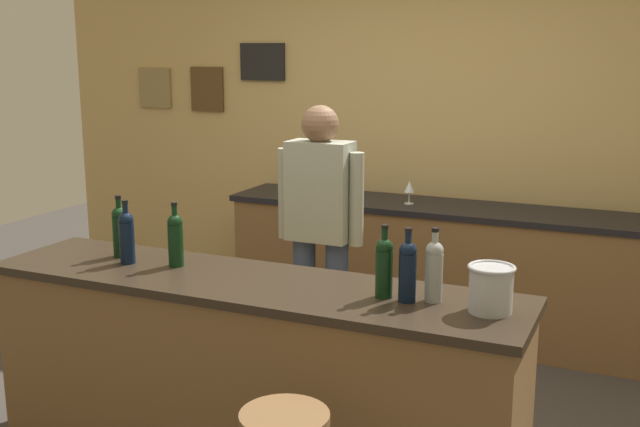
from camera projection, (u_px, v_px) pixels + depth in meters
The scene contains 13 objects.
back_wall at pixel (413, 123), 5.46m from camera, with size 6.00×0.09×2.80m.
bar_counter at pixel (250, 376), 3.49m from camera, with size 2.50×0.60×0.92m.
side_counter at pixel (451, 271), 5.16m from camera, with size 3.10×0.56×0.90m.
bartender at pixel (320, 226), 4.34m from camera, with size 0.52×0.21×1.62m.
wine_bottle_a at pixel (120, 230), 3.75m from camera, with size 0.07×0.07×0.31m.
wine_bottle_b at pixel (127, 235), 3.63m from camera, with size 0.07×0.07×0.31m.
wine_bottle_c at pixel (175, 238), 3.58m from camera, with size 0.07×0.07×0.31m.
wine_bottle_d at pixel (384, 265), 3.13m from camera, with size 0.07×0.07×0.31m.
wine_bottle_e at pixel (408, 269), 3.08m from camera, with size 0.07×0.07×0.31m.
wine_bottle_f at pixel (434, 269), 3.08m from camera, with size 0.07×0.07×0.31m.
ice_bucket at pixel (491, 288), 2.96m from camera, with size 0.19×0.19×0.19m.
wine_glass_a at pixel (328, 181), 5.37m from camera, with size 0.07×0.07×0.16m.
wine_glass_b at pixel (409, 188), 5.12m from camera, with size 0.07×0.07×0.16m.
Camera 1 is at (1.63, -3.24, 1.93)m, focal length 43.06 mm.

